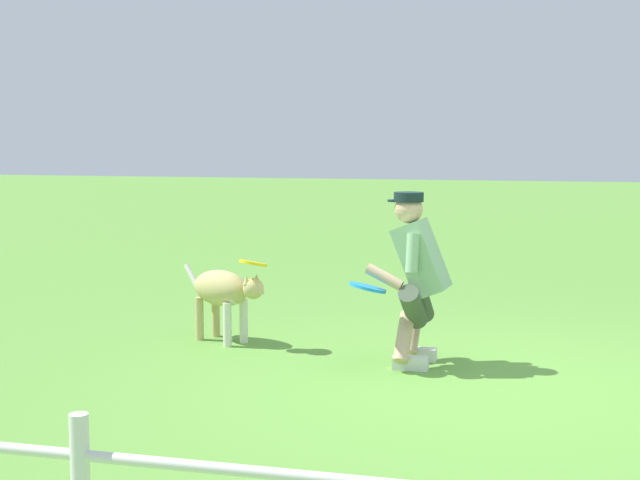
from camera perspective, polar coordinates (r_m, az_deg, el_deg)
The scene contains 5 objects.
ground_plane at distance 6.38m, azimuth 10.14°, elevation -9.12°, with size 60.00×60.00×0.00m, color #5D963A.
person at distance 6.82m, azimuth 6.00°, elevation -2.06°, with size 0.60×0.65×1.29m.
dog at distance 7.64m, azimuth -5.95°, elevation -3.20°, with size 0.92×0.57×0.61m.
frisbee_flying at distance 7.34m, azimuth -4.17°, elevation -1.44°, with size 0.23×0.23×0.02m, color yellow.
frisbee_held at distance 6.68m, azimuth 2.98°, elevation -2.96°, with size 0.28×0.28×0.02m, color #1E8FE6.
Camera 1 is at (-0.44, 6.14, 1.70)m, focal length 51.52 mm.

